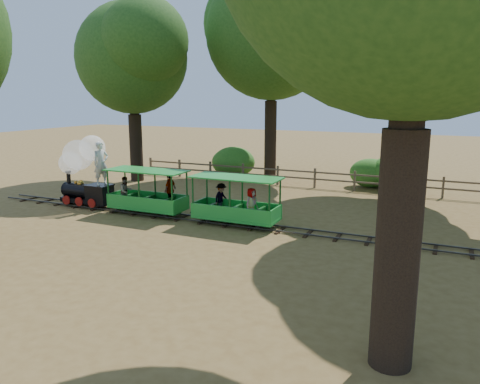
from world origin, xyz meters
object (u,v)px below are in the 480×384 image
at_px(carriage_front, 148,195).
at_px(carriage_rear, 235,205).
at_px(locomotive, 83,166).
at_px(fence, 296,175).

height_order(carriage_front, carriage_rear, same).
distance_m(carriage_front, carriage_rear, 3.78).
distance_m(locomotive, fence, 10.50).
relative_size(carriage_rear, fence, 0.18).
bearing_deg(carriage_rear, fence, 91.79).
height_order(carriage_front, fence, carriage_front).
relative_size(locomotive, carriage_rear, 0.95).
relative_size(carriage_front, fence, 0.18).
distance_m(locomotive, carriage_rear, 7.11).
bearing_deg(fence, locomotive, -130.56).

